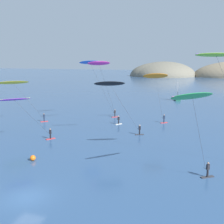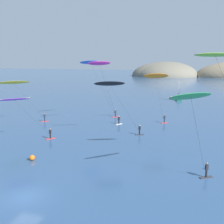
# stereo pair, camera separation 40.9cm
# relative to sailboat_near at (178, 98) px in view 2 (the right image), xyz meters

# --- Properties ---
(ground_plane) EXTENTS (600.00, 600.00, 0.00)m
(ground_plane) POSITION_rel_sailboat_near_xyz_m (-7.74, -67.53, -0.64)
(ground_plane) COLOR #2D4C75
(headland_island) EXTENTS (111.33, 48.58, 22.70)m
(headland_island) POSITION_rel_sailboat_near_xyz_m (2.09, 124.48, -0.64)
(headland_island) COLOR #6B6656
(headland_island) RESTS_ON ground
(sailboat_near) EXTENTS (2.42, 5.96, 5.70)m
(sailboat_near) POSITION_rel_sailboat_near_xyz_m (0.00, 0.00, 0.00)
(sailboat_near) COLOR #23664C
(sailboat_near) RESTS_ON ground
(kitesurfer_black) EXTENTS (7.86, 4.18, 9.13)m
(kitesurfer_black) POSITION_rel_sailboat_near_xyz_m (-6.62, -44.99, 7.27)
(kitesurfer_black) COLOR #2D2D33
(kitesurfer_black) RESTS_ON ground
(kitesurfer_orange) EXTENTS (5.07, 3.61, 9.95)m
(kitesurfer_orange) POSITION_rel_sailboat_near_xyz_m (-1.36, -33.73, 8.07)
(kitesurfer_orange) COLOR red
(kitesurfer_orange) RESTS_ON ground
(kitesurfer_blue) EXTENTS (6.92, 6.85, 12.31)m
(kitesurfer_blue) POSITION_rel_sailboat_near_xyz_m (-14.45, -34.14, 10.33)
(kitesurfer_blue) COLOR red
(kitesurfer_blue) RESTS_ON ground
(kitesurfer_green) EXTENTS (5.05, 4.89, 9.47)m
(kitesurfer_green) POSITION_rel_sailboat_near_xyz_m (6.37, -59.52, 7.74)
(kitesurfer_green) COLOR #2D2D33
(kitesurfer_green) RESTS_ON ground
(kitesurfer_lime) EXTENTS (8.70, 4.06, 13.27)m
(kitesurfer_lime) POSITION_rel_sailboat_near_xyz_m (8.95, -54.40, 11.07)
(kitesurfer_lime) COLOR silver
(kitesurfer_lime) RESTS_ON ground
(kitesurfer_magenta) EXTENTS (5.54, 5.39, 12.23)m
(kitesurfer_magenta) POSITION_rel_sailboat_near_xyz_m (-10.64, -39.20, 9.94)
(kitesurfer_magenta) COLOR silver
(kitesurfer_magenta) RESTS_ON ground
(kitesurfer_purple) EXTENTS (6.41, 6.40, 6.97)m
(kitesurfer_purple) POSITION_rel_sailboat_near_xyz_m (-18.72, -53.10, 5.43)
(kitesurfer_purple) COLOR red
(kitesurfer_purple) RESTS_ON ground
(kitesurfer_yellow) EXTENTS (7.42, 7.26, 8.56)m
(kitesurfer_yellow) POSITION_rel_sailboat_near_xyz_m (-26.81, -42.80, 7.05)
(kitesurfer_yellow) COLOR red
(kitesurfer_yellow) RESTS_ON ground
(marker_buoy) EXTENTS (0.70, 0.70, 0.70)m
(marker_buoy) POSITION_rel_sailboat_near_xyz_m (-12.61, -59.10, -0.29)
(marker_buoy) COLOR orange
(marker_buoy) RESTS_ON ground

